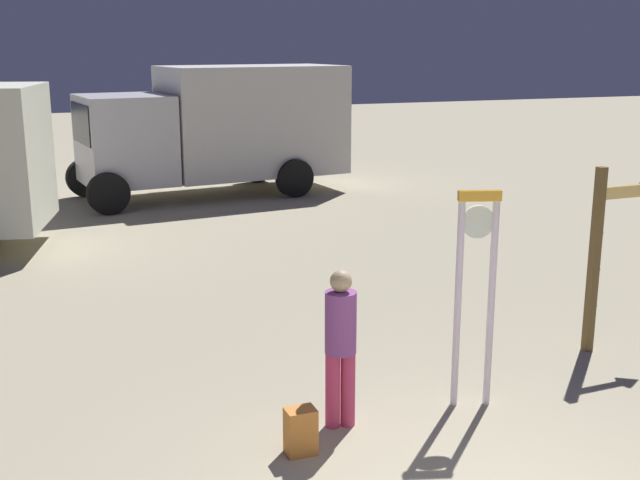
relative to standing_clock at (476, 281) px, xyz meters
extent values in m
cylinder|color=white|center=(-0.16, 0.05, -0.26)|extent=(0.07, 0.07, 2.10)
cylinder|color=white|center=(0.16, -0.06, -0.26)|extent=(0.07, 0.07, 2.10)
cube|color=yellow|center=(0.00, 0.00, 0.85)|extent=(0.42, 0.20, 0.10)
cylinder|color=white|center=(0.01, 0.02, 0.58)|extent=(0.32, 0.14, 0.32)
cube|color=black|center=(0.02, 0.05, 0.58)|extent=(0.07, 0.03, 0.06)
cube|color=black|center=(0.02, 0.05, 0.58)|extent=(0.09, 0.04, 0.11)
cube|color=brown|center=(2.08, 0.76, -0.20)|extent=(0.10, 0.10, 2.20)
cube|color=#FFD370|center=(2.45, 0.77, 0.59)|extent=(0.64, 0.08, 0.14)
sphere|color=#FDDB90|center=(2.16, 0.77, -0.75)|extent=(0.04, 0.04, 0.04)
sphere|color=#FFE580|center=(2.16, 0.77, -0.31)|extent=(0.04, 0.04, 0.04)
sphere|color=#EEF08E|center=(2.16, 0.77, 0.13)|extent=(0.04, 0.04, 0.04)
sphere|color=#FEE990|center=(2.16, 0.77, 0.57)|extent=(0.04, 0.04, 0.04)
cylinder|color=#C83963|center=(-1.48, 0.05, -0.93)|extent=(0.14, 0.14, 0.75)
cylinder|color=#C83963|center=(-1.34, 0.02, -0.93)|extent=(0.14, 0.14, 0.75)
cylinder|color=#864388|center=(-1.41, 0.04, -0.26)|extent=(0.30, 0.30, 0.59)
sphere|color=tan|center=(-1.41, 0.04, 0.14)|extent=(0.21, 0.21, 0.21)
cube|color=orange|center=(-1.94, -0.33, -1.09)|extent=(0.27, 0.20, 0.43)
cube|color=orange|center=(-1.94, -0.21, -1.16)|extent=(0.19, 0.04, 0.19)
cube|color=silver|center=(1.40, 12.37, 0.44)|extent=(4.46, 2.72, 2.59)
cube|color=silver|center=(-1.70, 12.03, 0.14)|extent=(2.12, 2.35, 1.98)
cube|color=black|center=(-2.65, 11.92, 0.53)|extent=(0.23, 1.81, 0.87)
cylinder|color=black|center=(-2.53, 13.10, -0.86)|extent=(0.92, 0.35, 0.90)
cylinder|color=black|center=(-2.27, 10.80, -0.86)|extent=(0.92, 0.35, 0.90)
cylinder|color=black|center=(1.84, 13.58, -0.86)|extent=(0.92, 0.35, 0.90)
cylinder|color=black|center=(2.10, 11.29, -0.86)|extent=(0.92, 0.35, 0.90)
camera|label=1|loc=(-4.13, -6.44, 2.26)|focal=44.95mm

